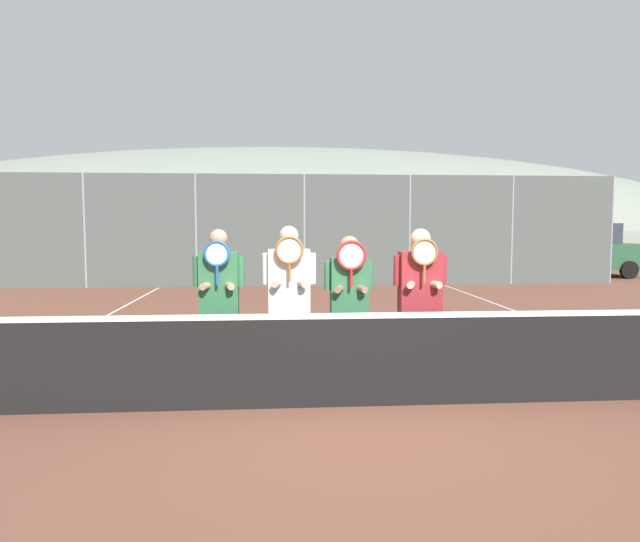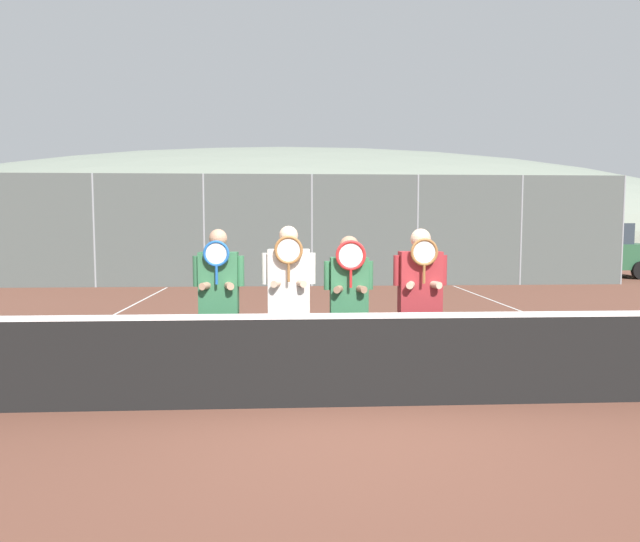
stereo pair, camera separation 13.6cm
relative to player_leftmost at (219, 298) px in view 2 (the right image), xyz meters
The scene contains 15 objects.
ground_plane 1.86m from the player_leftmost, 23.68° to the right, with size 120.00×120.00×0.00m, color brown.
hill_distant 60.11m from the player_leftmost, 88.65° to the left, with size 102.71×57.06×19.97m.
clubhouse_building 18.81m from the player_leftmost, 80.67° to the left, with size 19.34×5.50×3.24m.
fence_back 10.70m from the player_leftmost, 82.38° to the left, with size 18.90×0.06×3.28m.
tennis_net 1.64m from the player_leftmost, 23.68° to the right, with size 11.27×0.09×1.05m.
court_line_left_sideline 3.80m from the player_leftmost, 139.41° to the left, with size 0.05×16.00×0.01m, color white.
court_line_right_sideline 6.18m from the player_leftmost, 22.97° to the left, with size 0.05×16.00×0.01m, color white.
player_leftmost is the anchor object (origin of this frame).
player_center_left 0.76m from the player_leftmost, ahead, with size 0.58×0.34×1.80m.
player_center_right 1.41m from the player_leftmost, ahead, with size 0.54×0.34×1.69m.
player_rightmost 2.19m from the player_leftmost, ahead, with size 0.59×0.34×1.77m.
car_far_left 13.28m from the player_leftmost, 107.23° to the left, with size 4.36×2.03×1.67m.
car_left_of_center 13.00m from the player_leftmost, 85.36° to the left, with size 4.07×2.02×1.73m.
car_center 14.02m from the player_leftmost, 64.43° to the left, with size 4.40×1.91×1.66m.
car_right_of_center 17.02m from the player_leftmost, 49.47° to the left, with size 4.09×1.94×1.86m.
Camera 2 is at (-0.65, -5.54, 1.82)m, focal length 32.00 mm.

